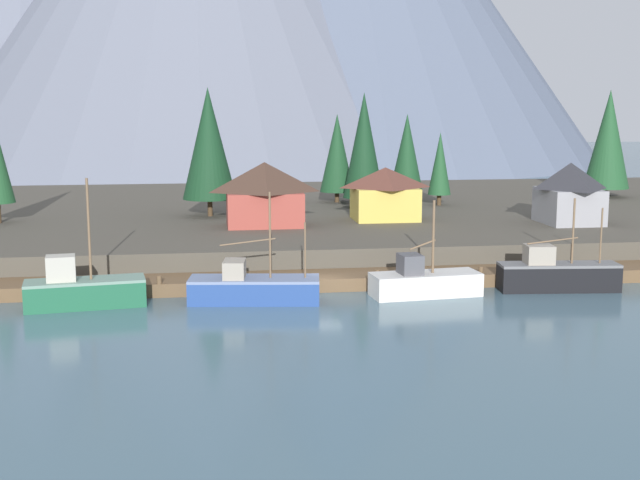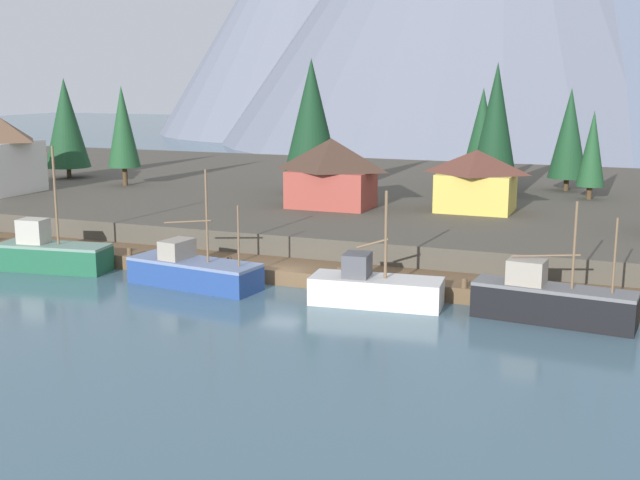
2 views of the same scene
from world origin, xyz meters
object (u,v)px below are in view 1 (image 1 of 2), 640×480
object	(u,v)px
house_red	(265,194)
conifer_far_left	(440,164)
fishing_boat_blue	(253,288)
fishing_boat_black	(556,274)
fishing_boat_white	(424,282)
conifer_back_right	(608,139)
conifer_centre	(364,145)
conifer_mid_left	(407,152)
conifer_near_left	(209,144)
conifer_near_right	(337,153)
house_grey	(570,192)
fishing_boat_green	(83,290)
house_yellow	(385,193)

from	to	relation	value
house_red	conifer_far_left	world-z (taller)	conifer_far_left
fishing_boat_blue	fishing_boat_black	distance (m)	22.64
fishing_boat_white	conifer_back_right	size ratio (longest dim) A/B	0.63
fishing_boat_black	conifer_centre	world-z (taller)	conifer_centre
conifer_mid_left	conifer_near_left	bearing A→B (deg)	-154.98
conifer_near_right	conifer_back_right	world-z (taller)	conifer_back_right
house_red	house_grey	world-z (taller)	house_red
house_grey	conifer_far_left	bearing A→B (deg)	118.34
fishing_boat_green	conifer_near_right	xyz separation A→B (m)	(23.54, 36.86, 6.96)
fishing_boat_white	house_red	world-z (taller)	house_red
conifer_back_right	conifer_centre	distance (m)	31.66
fishing_boat_blue	conifer_near_right	bearing A→B (deg)	79.59
fishing_boat_green	fishing_boat_black	distance (m)	34.26
conifer_mid_left	house_yellow	bearing A→B (deg)	-110.82
conifer_near_right	conifer_centre	xyz separation A→B (m)	(2.13, -5.02, 1.12)
fishing_boat_blue	house_yellow	bearing A→B (deg)	64.49
fishing_boat_green	house_yellow	world-z (taller)	fishing_boat_green
conifer_mid_left	house_grey	bearing A→B (deg)	-62.45
house_yellow	house_grey	bearing A→B (deg)	-15.88
fishing_boat_black	conifer_near_right	size ratio (longest dim) A/B	0.90
fishing_boat_green	conifer_centre	size ratio (longest dim) A/B	0.71
conifer_near_left	fishing_boat_white	bearing A→B (deg)	-60.74
house_grey	conifer_far_left	distance (m)	17.54
house_red	conifer_centre	distance (m)	17.63
fishing_boat_black	conifer_mid_left	world-z (taller)	conifer_mid_left
fishing_boat_green	fishing_boat_blue	xyz separation A→B (m)	(11.62, -0.17, -0.17)
fishing_boat_blue	house_red	size ratio (longest dim) A/B	1.28
house_yellow	fishing_boat_black	bearing A→B (deg)	-68.74
house_red	conifer_far_left	bearing A→B (deg)	32.82
fishing_boat_green	conifer_near_right	world-z (taller)	conifer_near_right
conifer_far_left	conifer_mid_left	bearing A→B (deg)	115.18
fishing_boat_blue	conifer_far_left	bearing A→B (deg)	62.49
fishing_boat_blue	conifer_far_left	size ratio (longest dim) A/B	1.16
conifer_near_left	conifer_near_right	distance (m)	17.70
fishing_boat_blue	fishing_boat_white	bearing A→B (deg)	8.48
house_grey	house_red	bearing A→B (deg)	175.69
house_grey	conifer_near_right	world-z (taller)	conifer_near_right
house_grey	conifer_far_left	xyz separation A→B (m)	(-8.29, 15.37, 1.69)
fishing_boat_blue	fishing_boat_black	size ratio (longest dim) A/B	1.04
conifer_near_left	conifer_mid_left	size ratio (longest dim) A/B	1.28
fishing_boat_blue	conifer_near_left	world-z (taller)	conifer_near_left
conifer_centre	conifer_far_left	world-z (taller)	conifer_centre
fishing_boat_blue	conifer_mid_left	size ratio (longest dim) A/B	0.93
house_grey	fishing_boat_black	bearing A→B (deg)	-116.77
fishing_boat_green	fishing_boat_blue	bearing A→B (deg)	-8.70
fishing_boat_blue	conifer_mid_left	bearing A→B (deg)	69.25
house_grey	conifer_near_left	bearing A→B (deg)	163.62
fishing_boat_blue	conifer_near_left	bearing A→B (deg)	103.06
house_red	house_grey	size ratio (longest dim) A/B	1.19
house_yellow	conifer_centre	size ratio (longest dim) A/B	0.52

